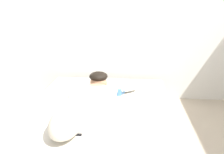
{
  "coord_description": "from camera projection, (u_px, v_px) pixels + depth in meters",
  "views": [
    {
      "loc": [
        0.01,
        -1.59,
        1.32
      ],
      "look_at": [
        -0.18,
        0.71,
        0.57
      ],
      "focal_mm": 37.49,
      "sensor_mm": 36.0,
      "label": 1
    }
  ],
  "objects": [
    {
      "name": "pillow",
      "position": [
        116.0,
        86.0,
        2.74
      ],
      "size": [
        0.52,
        0.32,
        0.11
      ],
      "primitive_type": "ellipsoid",
      "color": "white",
      "rests_on": "bed"
    },
    {
      "name": "dog",
      "position": [
        68.0,
        119.0,
        1.87
      ],
      "size": [
        0.26,
        0.57,
        0.21
      ],
      "color": "beige",
      "rests_on": "bed"
    },
    {
      "name": "person_lying",
      "position": [
        93.0,
        99.0,
        2.24
      ],
      "size": [
        0.43,
        0.92,
        0.27
      ],
      "color": "silver",
      "rests_on": "bed"
    },
    {
      "name": "cell_phone",
      "position": [
        79.0,
        131.0,
        1.88
      ],
      "size": [
        0.07,
        0.14,
        0.01
      ],
      "primitive_type": "cube",
      "color": "black",
      "rests_on": "bed"
    },
    {
      "name": "back_wall",
      "position": [
        132.0,
        7.0,
        3.05
      ],
      "size": [
        4.21,
        0.12,
        2.5
      ],
      "color": "silver",
      "rests_on": "ground"
    },
    {
      "name": "coffee_cup",
      "position": [
        118.0,
        92.0,
        2.61
      ],
      "size": [
        0.12,
        0.09,
        0.07
      ],
      "color": "teal",
      "rests_on": "bed"
    },
    {
      "name": "bed",
      "position": [
        99.0,
        127.0,
        2.27
      ],
      "size": [
        1.46,
        2.06,
        0.32
      ],
      "color": "#4C4742",
      "rests_on": "ground"
    }
  ]
}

